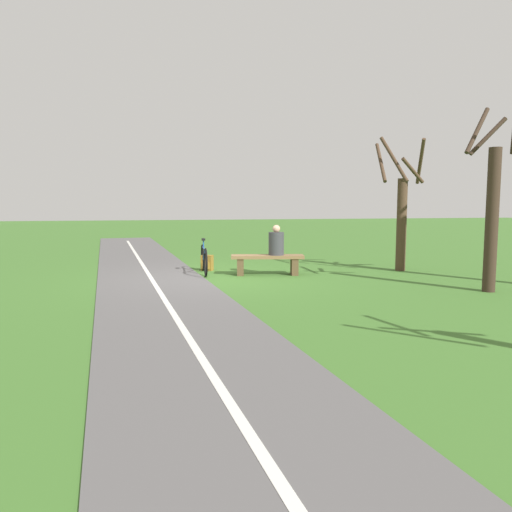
{
  "coord_description": "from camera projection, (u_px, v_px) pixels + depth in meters",
  "views": [
    {
      "loc": [
        1.48,
        11.49,
        1.76
      ],
      "look_at": [
        -0.55,
        1.96,
        0.71
      ],
      "focal_mm": 34.77,
      "sensor_mm": 36.0,
      "label": 1
    }
  ],
  "objects": [
    {
      "name": "bench",
      "position": [
        267.0,
        261.0,
        12.11
      ],
      "size": [
        1.82,
        0.77,
        0.49
      ],
      "rotation": [
        0.0,
        0.0,
        -0.18
      ],
      "color": "brown",
      "rests_on": "ground_plane"
    },
    {
      "name": "ground_plane",
      "position": [
        216.0,
        278.0,
        11.67
      ],
      "size": [
        80.0,
        80.0,
        0.0
      ],
      "primitive_type": "plane",
      "color": "#3D6B28"
    },
    {
      "name": "paved_path",
      "position": [
        176.0,
        318.0,
        7.55
      ],
      "size": [
        5.54,
        36.07,
        0.02
      ],
      "primitive_type": "cube",
      "rotation": [
        0.0,
        0.0,
        0.09
      ],
      "color": "#565454",
      "rests_on": "ground_plane"
    },
    {
      "name": "backpack",
      "position": [
        207.0,
        263.0,
        12.9
      ],
      "size": [
        0.35,
        0.33,
        0.4
      ],
      "rotation": [
        0.0,
        0.0,
        5.8
      ],
      "color": "olive",
      "rests_on": "ground_plane"
    },
    {
      "name": "person_seated",
      "position": [
        276.0,
        243.0,
        12.07
      ],
      "size": [
        0.44,
        0.44,
        0.74
      ],
      "rotation": [
        0.0,
        0.0,
        -0.18
      ],
      "color": "#38383D",
      "rests_on": "bench"
    },
    {
      "name": "tree_far_right",
      "position": [
        492.0,
        209.0,
        9.71
      ],
      "size": [
        1.06,
        1.06,
        3.75
      ],
      "color": "#38281E",
      "rests_on": "ground_plane"
    },
    {
      "name": "path_centre_line",
      "position": [
        176.0,
        318.0,
        7.55
      ],
      "size": [
        2.91,
        31.88,
        0.0
      ],
      "primitive_type": "cube",
      "rotation": [
        0.0,
        0.0,
        0.09
      ],
      "color": "silver",
      "rests_on": "paved_path"
    },
    {
      "name": "tree_by_path",
      "position": [
        401.0,
        212.0,
        12.73
      ],
      "size": [
        1.34,
        1.33,
        3.44
      ],
      "color": "#473323",
      "rests_on": "ground_plane"
    },
    {
      "name": "bicycle",
      "position": [
        204.0,
        259.0,
        12.31
      ],
      "size": [
        0.1,
        1.76,
        0.87
      ],
      "rotation": [
        0.0,
        0.0,
        1.54
      ],
      "color": "black",
      "rests_on": "ground_plane"
    }
  ]
}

